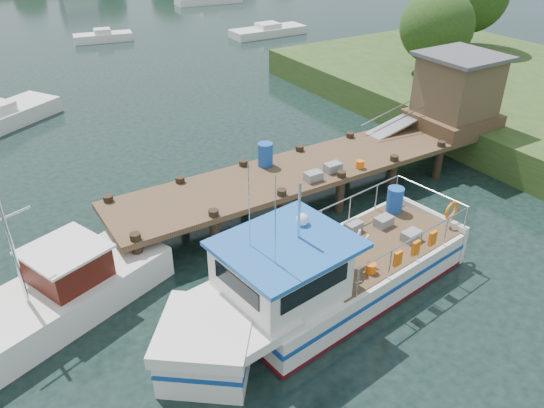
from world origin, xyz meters
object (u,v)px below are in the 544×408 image
dock (411,118)px  moored_c (268,31)px  moored_b (103,37)px  work_boat (45,303)px  lobster_boat (316,281)px

dock → moored_c: bearing=71.6°
dock → moored_b: 29.67m
dock → work_boat: (-14.76, -1.79, -1.61)m
lobster_boat → moored_c: (16.39, 29.31, -0.52)m
work_boat → moored_c: bearing=27.9°
moored_c → dock: bearing=-98.0°
dock → moored_c: (8.05, 24.21, -1.87)m
work_boat → moored_b: 32.88m
dock → lobster_boat: 9.86m
work_boat → moored_c: size_ratio=1.18×
moored_b → moored_c: (12.19, -5.11, 0.01)m
moored_b → lobster_boat: bearing=-121.5°
moored_b → dock: bearing=-106.5°
moored_b → moored_c: 13.21m
dock → moored_c: size_ratio=2.62×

